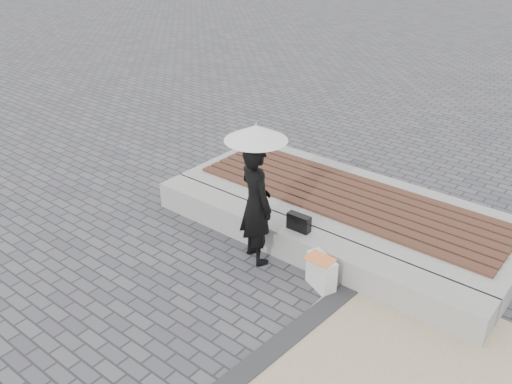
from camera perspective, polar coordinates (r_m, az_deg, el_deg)
ground at (r=6.46m, az=-3.69°, el=-12.99°), size 80.00×80.00×0.00m
edging_band at (r=5.81m, az=-1.41°, el=-18.42°), size 0.61×5.20×0.04m
seating_ledge at (r=7.35m, az=4.70°, el=-5.44°), size 5.00×0.45×0.40m
timber_platform at (r=8.23m, az=9.46°, el=-1.82°), size 5.00×2.00×0.40m
timber_decking at (r=8.13m, az=9.58°, el=-0.47°), size 4.60×1.40×0.04m
woman at (r=6.98m, az=0.00°, el=-1.26°), size 0.71×0.60×1.65m
parasol at (r=6.56m, az=0.00°, el=6.19°), size 0.78×0.78×0.99m
handbag at (r=7.21m, az=4.48°, el=-3.17°), size 0.33×0.12×0.23m
canvas_tote at (r=6.81m, az=6.81°, el=-8.31°), size 0.46×0.33×0.45m
magazine at (r=6.65m, az=6.68°, el=-6.92°), size 0.35×0.26×0.01m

